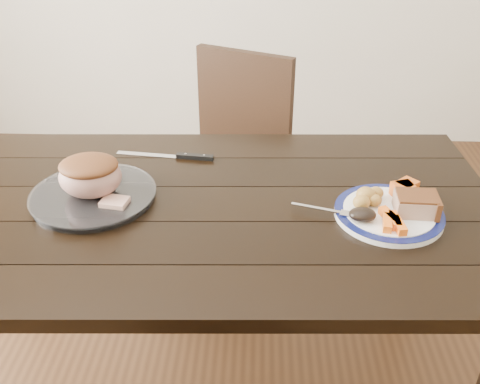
{
  "coord_description": "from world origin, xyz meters",
  "views": [
    {
      "loc": [
        0.13,
        -1.25,
        1.55
      ],
      "look_at": [
        0.08,
        -0.02,
        0.8
      ],
      "focal_mm": 40.0,
      "sensor_mm": 36.0,
      "label": 1
    }
  ],
  "objects_px": {
    "chair_far": "(232,155)",
    "serving_platter": "(94,197)",
    "roast_joint": "(90,177)",
    "carving_knife": "(183,156)",
    "fork": "(329,211)",
    "dining_table": "(212,230)",
    "dinner_plate": "(389,214)",
    "pork_slice": "(415,204)"
  },
  "relations": [
    {
      "from": "pork_slice",
      "to": "fork",
      "type": "height_order",
      "value": "pork_slice"
    },
    {
      "from": "dinner_plate",
      "to": "pork_slice",
      "type": "relative_size",
      "value": 2.74
    },
    {
      "from": "pork_slice",
      "to": "carving_knife",
      "type": "relative_size",
      "value": 0.33
    },
    {
      "from": "pork_slice",
      "to": "carving_knife",
      "type": "distance_m",
      "value": 0.73
    },
    {
      "from": "dining_table",
      "to": "chair_far",
      "type": "height_order",
      "value": "chair_far"
    },
    {
      "from": "dining_table",
      "to": "fork",
      "type": "bearing_deg",
      "value": -10.1
    },
    {
      "from": "serving_platter",
      "to": "carving_knife",
      "type": "xyz_separation_m",
      "value": [
        0.22,
        0.26,
        -0.0
      ]
    },
    {
      "from": "dining_table",
      "to": "chair_far",
      "type": "bearing_deg",
      "value": 88.62
    },
    {
      "from": "roast_joint",
      "to": "carving_knife",
      "type": "height_order",
      "value": "roast_joint"
    },
    {
      "from": "dining_table",
      "to": "chair_far",
      "type": "distance_m",
      "value": 0.74
    },
    {
      "from": "serving_platter",
      "to": "pork_slice",
      "type": "relative_size",
      "value": 3.24
    },
    {
      "from": "dinner_plate",
      "to": "serving_platter",
      "type": "bearing_deg",
      "value": 176.08
    },
    {
      "from": "carving_knife",
      "to": "roast_joint",
      "type": "bearing_deg",
      "value": -123.17
    },
    {
      "from": "dinner_plate",
      "to": "serving_platter",
      "type": "relative_size",
      "value": 0.85
    },
    {
      "from": "dinner_plate",
      "to": "carving_knife",
      "type": "relative_size",
      "value": 0.9
    },
    {
      "from": "dinner_plate",
      "to": "pork_slice",
      "type": "height_order",
      "value": "pork_slice"
    },
    {
      "from": "pork_slice",
      "to": "dining_table",
      "type": "bearing_deg",
      "value": 174.43
    },
    {
      "from": "chair_far",
      "to": "serving_platter",
      "type": "xyz_separation_m",
      "value": [
        -0.35,
        -0.72,
        0.23
      ]
    },
    {
      "from": "dining_table",
      "to": "fork",
      "type": "distance_m",
      "value": 0.34
    },
    {
      "from": "carving_knife",
      "to": "fork",
      "type": "bearing_deg",
      "value": -29.99
    },
    {
      "from": "serving_platter",
      "to": "chair_far",
      "type": "bearing_deg",
      "value": 64.18
    },
    {
      "from": "dinner_plate",
      "to": "dining_table",
      "type": "bearing_deg",
      "value": 174.33
    },
    {
      "from": "serving_platter",
      "to": "fork",
      "type": "relative_size",
      "value": 1.94
    },
    {
      "from": "roast_joint",
      "to": "serving_platter",
      "type": "bearing_deg",
      "value": 0.0
    },
    {
      "from": "dining_table",
      "to": "carving_knife",
      "type": "xyz_separation_m",
      "value": [
        -0.11,
        0.27,
        0.1
      ]
    },
    {
      "from": "chair_far",
      "to": "pork_slice",
      "type": "distance_m",
      "value": 0.98
    },
    {
      "from": "roast_joint",
      "to": "carving_knife",
      "type": "relative_size",
      "value": 0.54
    },
    {
      "from": "fork",
      "to": "roast_joint",
      "type": "bearing_deg",
      "value": -168.49
    },
    {
      "from": "serving_platter",
      "to": "pork_slice",
      "type": "distance_m",
      "value": 0.88
    },
    {
      "from": "chair_far",
      "to": "dinner_plate",
      "type": "height_order",
      "value": "chair_far"
    },
    {
      "from": "dining_table",
      "to": "serving_platter",
      "type": "height_order",
      "value": "serving_platter"
    },
    {
      "from": "dining_table",
      "to": "fork",
      "type": "height_order",
      "value": "fork"
    },
    {
      "from": "serving_platter",
      "to": "carving_knife",
      "type": "distance_m",
      "value": 0.34
    },
    {
      "from": "serving_platter",
      "to": "carving_knife",
      "type": "relative_size",
      "value": 1.06
    },
    {
      "from": "dining_table",
      "to": "carving_knife",
      "type": "distance_m",
      "value": 0.31
    },
    {
      "from": "chair_far",
      "to": "carving_knife",
      "type": "distance_m",
      "value": 0.53
    },
    {
      "from": "chair_far",
      "to": "fork",
      "type": "distance_m",
      "value": 0.88
    },
    {
      "from": "dinner_plate",
      "to": "roast_joint",
      "type": "height_order",
      "value": "roast_joint"
    },
    {
      "from": "fork",
      "to": "roast_joint",
      "type": "relative_size",
      "value": 1.02
    },
    {
      "from": "dining_table",
      "to": "roast_joint",
      "type": "xyz_separation_m",
      "value": [
        -0.33,
        0.01,
        0.17
      ]
    },
    {
      "from": "fork",
      "to": "roast_joint",
      "type": "height_order",
      "value": "roast_joint"
    },
    {
      "from": "dinner_plate",
      "to": "carving_knife",
      "type": "bearing_deg",
      "value": 152.03
    }
  ]
}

